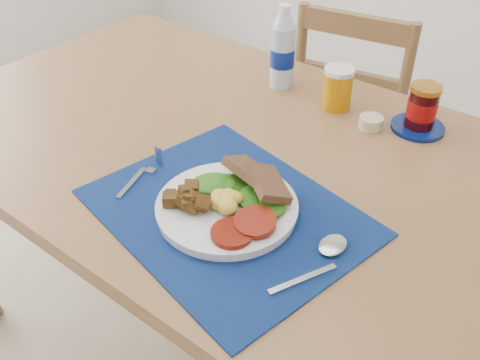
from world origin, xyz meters
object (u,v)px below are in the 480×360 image
at_px(breakfast_plate, 223,204).
at_px(water_bottle, 283,52).
at_px(jam_on_saucer, 421,110).
at_px(chair_far, 355,99).
at_px(juice_glass, 337,89).

distance_m(breakfast_plate, water_bottle, 0.54).
xyz_separation_m(breakfast_plate, water_bottle, (-0.21, 0.49, 0.07)).
bearing_deg(jam_on_saucer, chair_far, 131.00).
xyz_separation_m(chair_far, water_bottle, (-0.03, -0.41, 0.30)).
height_order(breakfast_plate, juice_glass, juice_glass).
height_order(chair_far, jam_on_saucer, chair_far).
bearing_deg(water_bottle, breakfast_plate, -67.16).
distance_m(chair_far, water_bottle, 0.51).
distance_m(water_bottle, jam_on_saucer, 0.38).
xyz_separation_m(chair_far, breakfast_plate, (0.18, -0.90, 0.23)).
bearing_deg(breakfast_plate, water_bottle, 134.51).
bearing_deg(juice_glass, water_bottle, 175.51).
height_order(breakfast_plate, jam_on_saucer, jam_on_saucer).
bearing_deg(jam_on_saucer, water_bottle, -177.80).
distance_m(chair_far, breakfast_plate, 0.95).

